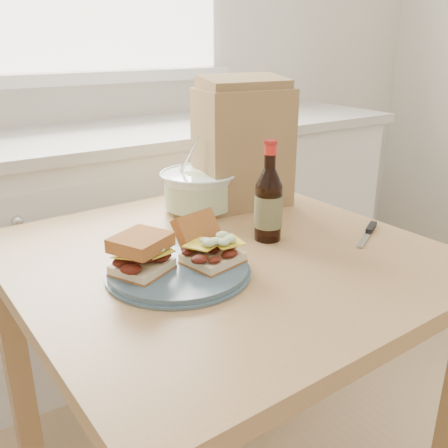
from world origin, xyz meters
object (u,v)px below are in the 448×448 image
dining_table (222,294)px  plate (178,270)px  coleslaw_bowl (199,192)px  paper_bag (243,148)px  beer_bottle (269,203)px

dining_table → plate: size_ratio=3.23×
dining_table → coleslaw_bowl: size_ratio=4.38×
coleslaw_bowl → paper_bag: 0.19m
beer_bottle → paper_bag: paper_bag is taller
dining_table → plate: 0.20m
coleslaw_bowl → paper_bag: size_ratio=0.65×
beer_bottle → coleslaw_bowl: bearing=112.2°
beer_bottle → plate: bearing=-154.2°
plate → coleslaw_bowl: 0.43m
plate → coleslaw_bowl: coleslaw_bowl is taller
dining_table → plate: (-0.15, -0.05, 0.13)m
dining_table → paper_bag: bearing=44.5°
beer_bottle → dining_table: bearing=-163.9°
dining_table → plate: plate is taller
plate → paper_bag: bearing=38.5°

